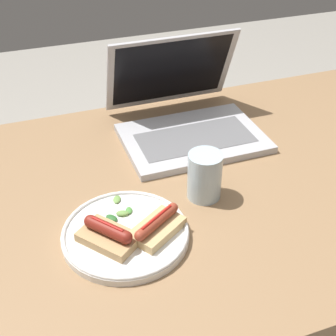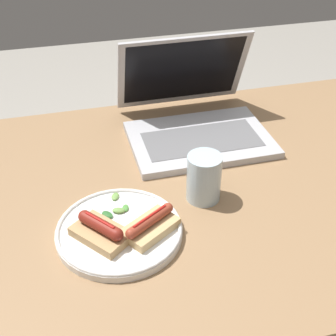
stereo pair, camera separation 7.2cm
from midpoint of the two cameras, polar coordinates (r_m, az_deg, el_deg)
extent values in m
cube|color=#93704C|center=(1.06, 1.42, -2.73)|extent=(1.49, 0.84, 0.04)
cylinder|color=#93704C|center=(1.80, 17.21, -1.56)|extent=(0.05, 0.05, 0.73)
cube|color=#B7B7BC|center=(1.20, 1.32, 3.61)|extent=(0.35, 0.24, 0.02)
cube|color=slate|center=(1.18, 1.58, 3.65)|extent=(0.29, 0.13, 0.00)
cube|color=#B7B7BC|center=(1.28, -1.30, 11.76)|extent=(0.35, 0.09, 0.22)
cube|color=black|center=(1.27, -1.24, 11.76)|extent=(0.32, 0.08, 0.19)
cylinder|color=white|center=(0.92, -7.45, -8.12)|extent=(0.25, 0.25, 0.01)
torus|color=white|center=(0.92, -7.49, -7.69)|extent=(0.25, 0.25, 0.01)
cube|color=tan|center=(0.90, -9.56, -8.44)|extent=(0.12, 0.13, 0.02)
cylinder|color=maroon|center=(0.88, -9.69, -7.44)|extent=(0.07, 0.08, 0.02)
sphere|color=maroon|center=(0.86, -7.56, -8.47)|extent=(0.02, 0.02, 0.02)
sphere|color=maroon|center=(0.91, -11.71, -6.44)|extent=(0.02, 0.02, 0.02)
cylinder|color=red|center=(0.88, -9.77, -6.84)|extent=(0.05, 0.06, 0.01)
cube|color=tan|center=(0.91, -3.65, -7.48)|extent=(0.13, 0.11, 0.02)
cylinder|color=#9E3D28|center=(0.89, -3.70, -6.57)|extent=(0.10, 0.07, 0.02)
sphere|color=#9E3D28|center=(0.92, -1.64, -4.93)|extent=(0.02, 0.02, 0.02)
sphere|color=#9E3D28|center=(0.87, -5.89, -8.29)|extent=(0.02, 0.02, 0.02)
cylinder|color=red|center=(0.89, -3.72, -6.08)|extent=(0.07, 0.05, 0.01)
ellipsoid|color=#709E4C|center=(0.99, -8.33, -3.85)|extent=(0.02, 0.03, 0.01)
ellipsoid|color=#2D662D|center=(0.95, -9.47, -6.11)|extent=(0.02, 0.02, 0.00)
ellipsoid|color=#2D662D|center=(0.95, -9.07, -6.10)|extent=(0.03, 0.03, 0.01)
ellipsoid|color=#4C8E3D|center=(0.96, -6.94, -5.21)|extent=(0.02, 0.02, 0.01)
ellipsoid|color=#709E4C|center=(0.95, -7.74, -5.55)|extent=(0.03, 0.02, 0.01)
cylinder|color=silver|center=(0.99, 2.14, -1.07)|extent=(0.07, 0.07, 0.11)
camera|label=1|loc=(0.04, -92.07, -1.48)|focal=50.00mm
camera|label=2|loc=(0.04, 87.93, 1.48)|focal=50.00mm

